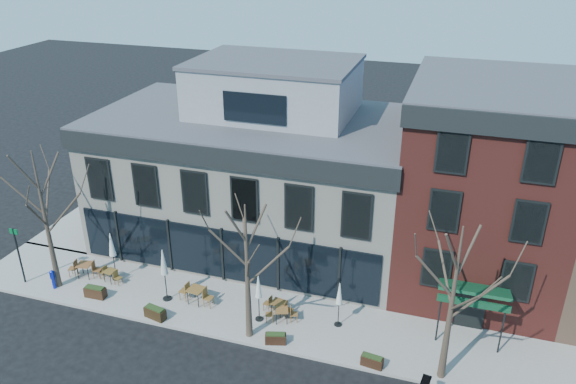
% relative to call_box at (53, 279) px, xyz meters
% --- Properties ---
extents(ground, '(120.00, 120.00, 0.00)m').
position_rel_call_box_xyz_m(ground, '(8.55, 3.50, -0.77)').
color(ground, black).
rests_on(ground, ground).
extents(sidewalk_front, '(33.50, 4.70, 0.15)m').
position_rel_call_box_xyz_m(sidewalk_front, '(11.80, 1.35, -0.70)').
color(sidewalk_front, gray).
rests_on(sidewalk_front, ground).
extents(sidewalk_side, '(4.50, 12.00, 0.15)m').
position_rel_call_box_xyz_m(sidewalk_side, '(-2.70, 9.50, -0.70)').
color(sidewalk_side, gray).
rests_on(sidewalk_side, ground).
extents(corner_building, '(18.39, 10.39, 11.10)m').
position_rel_call_box_xyz_m(corner_building, '(8.62, 8.57, 3.95)').
color(corner_building, beige).
rests_on(corner_building, ground).
extents(red_brick_building, '(8.20, 11.78, 11.18)m').
position_rel_call_box_xyz_m(red_brick_building, '(21.55, 8.48, 4.86)').
color(red_brick_building, maroon).
rests_on(red_brick_building, ground).
extents(tree_corner, '(3.93, 3.98, 7.92)m').
position_rel_call_box_xyz_m(tree_corner, '(0.06, 0.30, 3.48)').
color(tree_corner, '#382B21').
rests_on(tree_corner, sidewalk_front).
extents(tree_mid, '(3.50, 3.55, 7.04)m').
position_rel_call_box_xyz_m(tree_mid, '(11.56, -0.40, 3.02)').
color(tree_mid, '#382B21').
rests_on(tree_mid, sidewalk_front).
extents(tree_right, '(3.72, 3.77, 7.48)m').
position_rel_call_box_xyz_m(tree_right, '(20.56, -0.40, 3.25)').
color(tree_right, '#382B21').
rests_on(tree_right, sidewalk_front).
extents(sign_pole, '(0.50, 0.10, 3.40)m').
position_rel_call_box_xyz_m(sign_pole, '(-1.95, 0.00, 1.30)').
color(sign_pole, black).
rests_on(sign_pole, sidewalk_front).
extents(call_box, '(0.24, 0.23, 1.18)m').
position_rel_call_box_xyz_m(call_box, '(0.00, 0.00, 0.00)').
color(call_box, '#0C1C9F').
rests_on(call_box, sidewalk_front).
extents(cafe_set_0, '(1.96, 0.90, 1.00)m').
position_rel_call_box_xyz_m(cafe_set_0, '(0.94, 1.50, -0.11)').
color(cafe_set_0, brown).
rests_on(cafe_set_0, sidewalk_front).
extents(cafe_set_1, '(1.60, 0.76, 0.82)m').
position_rel_call_box_xyz_m(cafe_set_1, '(2.56, 1.54, -0.20)').
color(cafe_set_1, brown).
rests_on(cafe_set_1, sidewalk_front).
extents(cafe_set_2, '(2.03, 0.89, 1.05)m').
position_rel_call_box_xyz_m(cafe_set_2, '(7.97, 1.19, -0.08)').
color(cafe_set_2, brown).
rests_on(cafe_set_2, sidewalk_front).
extents(cafe_set_3, '(1.68, 0.76, 0.86)m').
position_rel_call_box_xyz_m(cafe_set_3, '(12.33, 1.61, -0.18)').
color(cafe_set_3, brown).
rests_on(cafe_set_3, sidewalk_front).
extents(cafe_set_4, '(1.68, 0.92, 0.86)m').
position_rel_call_box_xyz_m(cafe_set_4, '(12.69, 1.08, -0.18)').
color(cafe_set_4, brown).
rests_on(cafe_set_4, sidewalk_front).
extents(umbrella_0, '(0.47, 0.47, 2.91)m').
position_rel_call_box_xyz_m(umbrella_0, '(2.70, 1.83, 1.43)').
color(umbrella_0, black).
rests_on(umbrella_0, sidewalk_front).
extents(umbrella_1, '(0.49, 0.49, 3.03)m').
position_rel_call_box_xyz_m(umbrella_1, '(6.35, 0.98, 1.52)').
color(umbrella_1, black).
rests_on(umbrella_1, sidewalk_front).
extents(umbrella_3, '(0.42, 0.42, 2.62)m').
position_rel_call_box_xyz_m(umbrella_3, '(11.58, 0.87, 1.23)').
color(umbrella_3, black).
rests_on(umbrella_3, sidewalk_front).
extents(umbrella_4, '(0.39, 0.39, 2.47)m').
position_rel_call_box_xyz_m(umbrella_4, '(15.45, 1.65, 1.12)').
color(umbrella_4, black).
rests_on(umbrella_4, sidewalk_front).
extents(planter_0, '(1.15, 0.48, 0.64)m').
position_rel_call_box_xyz_m(planter_0, '(2.62, 0.00, -0.31)').
color(planter_0, '#321D10').
rests_on(planter_0, sidewalk_front).
extents(planter_1, '(1.20, 0.68, 0.63)m').
position_rel_call_box_xyz_m(planter_1, '(6.56, -0.60, -0.31)').
color(planter_1, black).
rests_on(planter_1, sidewalk_front).
extents(planter_2, '(1.05, 0.65, 0.55)m').
position_rel_call_box_xyz_m(planter_2, '(12.94, -0.56, -0.35)').
color(planter_2, black).
rests_on(planter_2, sidewalk_front).
extents(planter_3, '(1.03, 0.52, 0.55)m').
position_rel_call_box_xyz_m(planter_3, '(17.55, -0.70, -0.35)').
color(planter_3, black).
rests_on(planter_3, sidewalk_front).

